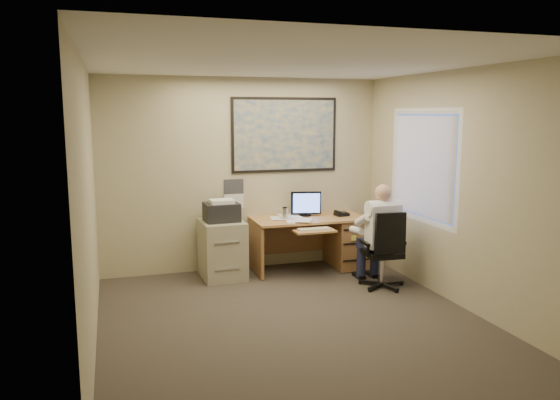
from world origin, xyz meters
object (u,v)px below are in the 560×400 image
object	(u,v)px
office_chair	(384,265)
person	(382,236)
desk	(330,237)
filing_cabinet	(222,244)

from	to	relation	value
office_chair	person	world-z (taller)	person
desk	office_chair	bearing A→B (deg)	-75.36
desk	office_chair	world-z (taller)	desk
filing_cabinet	office_chair	world-z (taller)	filing_cabinet
office_chair	person	xyz separation A→B (m)	(-0.00, 0.08, 0.37)
person	desk	bearing A→B (deg)	104.94
desk	person	size ratio (longest dim) A/B	1.21
filing_cabinet	person	size ratio (longest dim) A/B	0.81
desk	filing_cabinet	bearing A→B (deg)	-178.82
office_chair	desk	bearing A→B (deg)	108.85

